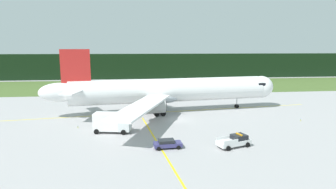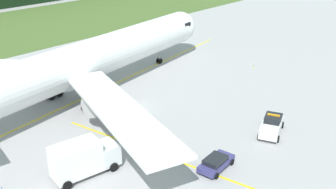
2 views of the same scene
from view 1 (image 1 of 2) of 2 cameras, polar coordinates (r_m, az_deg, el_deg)
ground at (r=58.28m, az=2.53°, el=-5.21°), size 320.00×320.00×0.00m
grass_verge at (r=109.33m, az=-1.74°, el=1.81°), size 320.00×39.85×0.04m
distant_tree_line at (r=135.78m, az=-2.71°, el=5.80°), size 288.00×6.12×11.69m
taxiway_centerline_main at (r=65.57m, az=0.43°, el=-3.51°), size 71.04×9.22×0.01m
taxiway_centerline_spur at (r=41.93m, az=-1.25°, el=-11.21°), size 5.17×38.82×0.01m
airliner at (r=64.47m, az=-0.10°, el=0.76°), size 54.85×47.55×14.50m
ops_pickup_truck at (r=44.13m, az=13.48°, el=-9.17°), size 5.64×3.58×1.94m
catering_truck at (r=50.52m, az=-11.53°, el=-5.58°), size 6.74×3.70×3.67m
staff_car at (r=42.46m, az=-0.15°, el=-9.93°), size 4.30×2.27×1.30m
taxiway_edge_light_east at (r=63.43m, az=25.40°, el=-4.67°), size 0.12×0.12×0.50m
taxiway_edge_light_west at (r=55.20m, az=-17.88°, el=-6.27°), size 0.12×0.12×0.43m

